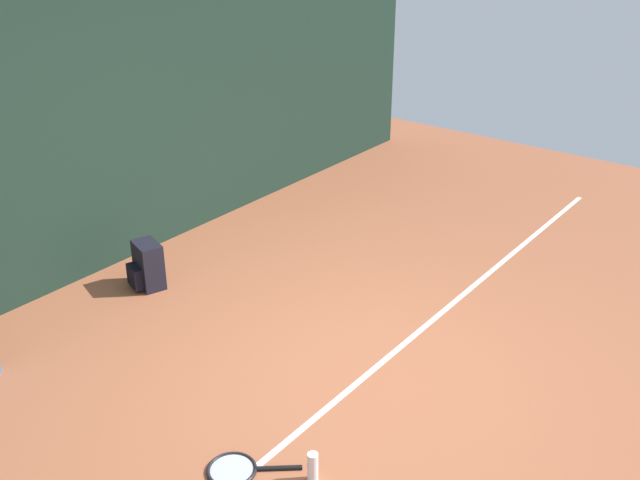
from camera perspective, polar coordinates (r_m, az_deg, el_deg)
The scene contains 6 objects.
ground_plane at distance 5.82m, azimuth 3.17°, elevation -9.98°, with size 12.00×12.00×0.00m, color #9E5638.
back_fence at distance 7.15m, azimuth -16.91°, elevation 8.31°, with size 10.00×0.10×2.78m, color #192D23.
court_line at distance 5.78m, azimuth 3.71°, elevation -10.19°, with size 9.00×0.05×0.00m, color white.
tennis_racket at distance 4.98m, azimuth -6.43°, elevation -17.07°, with size 0.53×0.58×0.03m.
backpack at distance 7.02m, azimuth -13.11°, elevation -1.97°, with size 0.35×0.35×0.44m.
water_bottle at distance 4.83m, azimuth -0.56°, elevation -17.02°, with size 0.07×0.07×0.21m, color white.
Camera 1 is at (-3.94, -2.63, 3.37)m, focal length 41.76 mm.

